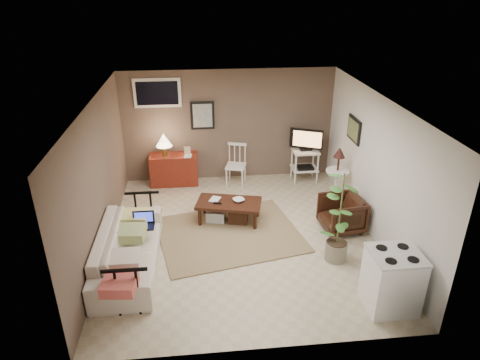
{
  "coord_description": "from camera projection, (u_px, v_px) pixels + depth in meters",
  "views": [
    {
      "loc": [
        -0.67,
        -6.26,
        4.07
      ],
      "look_at": [
        0.02,
        0.35,
        0.92
      ],
      "focal_mm": 32.0,
      "sensor_mm": 36.0,
      "label": 1
    }
  ],
  "objects": [
    {
      "name": "window",
      "position": [
        157.0,
        93.0,
        8.68
      ],
      "size": [
        0.96,
        0.03,
        0.6
      ],
      "primitive_type": "cube",
      "color": "white"
    },
    {
      "name": "potted_plant",
      "position": [
        340.0,
        215.0,
        6.49
      ],
      "size": [
        0.38,
        0.38,
        1.52
      ],
      "color": "gray",
      "rests_on": "floor"
    },
    {
      "name": "art_right",
      "position": [
        354.0,
        130.0,
        7.93
      ],
      "size": [
        0.03,
        0.6,
        0.45
      ],
      "primitive_type": "cube",
      "color": "black"
    },
    {
      "name": "bowl",
      "position": [
        239.0,
        196.0,
        7.68
      ],
      "size": [
        0.2,
        0.12,
        0.2
      ],
      "primitive_type": "imported",
      "rotation": [
        0.0,
        0.0,
        0.4
      ],
      "color": "#36180E",
      "rests_on": "coffee_table"
    },
    {
      "name": "stove",
      "position": [
        392.0,
        280.0,
        5.68
      ],
      "size": [
        0.66,
        0.61,
        0.86
      ],
      "color": "white",
      "rests_on": "floor"
    },
    {
      "name": "rug",
      "position": [
        229.0,
        234.0,
        7.48
      ],
      "size": [
        2.71,
        2.34,
        0.02
      ],
      "primitive_type": "cube",
      "rotation": [
        0.0,
        0.0,
        0.21
      ],
      "color": "#876A4E",
      "rests_on": "floor"
    },
    {
      "name": "floor",
      "position": [
        241.0,
        236.0,
        7.43
      ],
      "size": [
        5.0,
        5.0,
        0.0
      ],
      "primitive_type": "plane",
      "color": "#C1B293",
      "rests_on": "ground"
    },
    {
      "name": "art_back",
      "position": [
        203.0,
        115.0,
        8.98
      ],
      "size": [
        0.5,
        0.03,
        0.6
      ],
      "primitive_type": "cube",
      "color": "black"
    },
    {
      "name": "sofa_end_rails",
      "position": [
        137.0,
        245.0,
        6.52
      ],
      "size": [
        0.59,
        2.21,
        0.74
      ],
      "primitive_type": null,
      "color": "black",
      "rests_on": "floor"
    },
    {
      "name": "sofa_pillows",
      "position": [
        128.0,
        246.0,
        6.22
      ],
      "size": [
        0.42,
        2.1,
        0.15
      ],
      "primitive_type": null,
      "color": "beige",
      "rests_on": "sofa"
    },
    {
      "name": "red_console",
      "position": [
        173.0,
        167.0,
        9.17
      ],
      "size": [
        1.01,
        0.45,
        1.16
      ],
      "color": "maroon",
      "rests_on": "floor"
    },
    {
      "name": "tv_stand",
      "position": [
        305.0,
        154.0,
        9.23
      ],
      "size": [
        0.67,
        0.45,
        1.18
      ],
      "color": "white",
      "rests_on": "floor"
    },
    {
      "name": "spindle_chair",
      "position": [
        236.0,
        166.0,
        9.17
      ],
      "size": [
        0.49,
        0.49,
        0.88
      ],
      "color": "white",
      "rests_on": "floor"
    },
    {
      "name": "book_table",
      "position": [
        211.0,
        193.0,
        7.75
      ],
      "size": [
        0.16,
        0.09,
        0.23
      ],
      "primitive_type": "imported",
      "rotation": [
        0.0,
        0.0,
        -0.43
      ],
      "color": "#36180E",
      "rests_on": "coffee_table"
    },
    {
      "name": "sofa",
      "position": [
        128.0,
        243.0,
        6.49
      ],
      "size": [
        0.65,
        2.21,
        0.86
      ],
      "primitive_type": "imported",
      "rotation": [
        0.0,
        0.0,
        1.57
      ],
      "color": "beige",
      "rests_on": "floor"
    },
    {
      "name": "side_table",
      "position": [
        338.0,
        169.0,
        8.22
      ],
      "size": [
        0.44,
        0.44,
        1.19
      ],
      "color": "white",
      "rests_on": "floor"
    },
    {
      "name": "laptop",
      "position": [
        144.0,
        222.0,
        6.79
      ],
      "size": [
        0.34,
        0.25,
        0.23
      ],
      "color": "black",
      "rests_on": "sofa"
    },
    {
      "name": "armchair",
      "position": [
        342.0,
        212.0,
        7.5
      ],
      "size": [
        0.71,
        0.75,
        0.69
      ],
      "primitive_type": "imported",
      "rotation": [
        0.0,
        0.0,
        -1.44
      ],
      "color": "black",
      "rests_on": "floor"
    },
    {
      "name": "book_console",
      "position": [
        184.0,
        152.0,
        8.93
      ],
      "size": [
        0.16,
        0.04,
        0.21
      ],
      "primitive_type": "imported",
      "rotation": [
        0.0,
        0.0,
        -0.12
      ],
      "color": "#36180E",
      "rests_on": "red_console"
    },
    {
      "name": "coffee_table",
      "position": [
        229.0,
        210.0,
        7.78
      ],
      "size": [
        1.26,
        0.84,
        0.44
      ],
      "color": "#36180E",
      "rests_on": "floor"
    }
  ]
}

